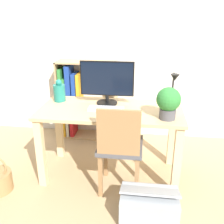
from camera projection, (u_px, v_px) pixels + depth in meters
ground_plane at (111, 173)px, 2.76m from camera, size 10.00×10.00×0.00m
wall_back at (121, 36)px, 3.21m from camera, size 8.00×0.05×2.60m
desk at (111, 122)px, 2.54m from camera, size 1.36×0.66×0.72m
monitor at (107, 81)px, 2.55m from camera, size 0.53×0.21×0.43m
keyboard at (106, 109)px, 2.47m from camera, size 0.34×0.14×0.02m
vase at (59, 92)px, 2.67m from camera, size 0.12×0.12×0.23m
desk_lamp at (173, 88)px, 2.41m from camera, size 0.10×0.19×0.35m
potted_plant at (168, 102)px, 2.21m from camera, size 0.21×0.21×0.28m
chair at (120, 146)px, 2.32m from camera, size 0.40×0.40×0.87m
bookshelf at (77, 99)px, 3.40m from camera, size 0.75×0.28×1.01m
storage_box at (149, 205)px, 2.13m from camera, size 0.47×0.34×0.29m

